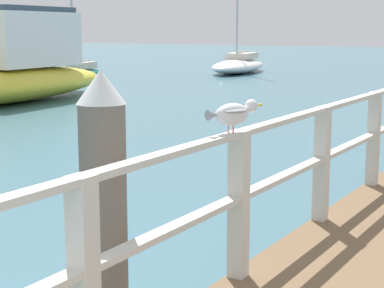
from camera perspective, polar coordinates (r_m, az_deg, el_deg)
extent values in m
cube|color=beige|center=(3.32, -9.41, -11.68)|extent=(0.12, 0.12, 1.06)
cube|color=beige|center=(4.62, 4.10, -5.32)|extent=(0.12, 0.12, 1.06)
cube|color=beige|center=(6.09, 11.26, -1.74)|extent=(0.12, 0.12, 1.06)
cube|color=beige|center=(7.63, 15.57, 0.44)|extent=(0.12, 0.12, 1.06)
cylinder|color=#6B6056|center=(4.02, -7.64, -8.69)|extent=(0.28, 0.28, 1.71)
cone|color=white|center=(3.82, -7.97, 4.97)|extent=(0.29, 0.29, 0.20)
ellipsoid|color=white|center=(4.39, 3.52, 2.60)|extent=(0.22, 0.31, 0.15)
sphere|color=white|center=(4.50, 5.19, 3.34)|extent=(0.09, 0.09, 0.09)
cone|color=gold|center=(4.55, 5.79, 3.40)|extent=(0.04, 0.06, 0.02)
cone|color=#939399|center=(4.28, 1.82, 2.56)|extent=(0.09, 0.10, 0.07)
ellipsoid|color=#939399|center=(4.39, 3.52, 2.94)|extent=(0.24, 0.27, 0.04)
cylinder|color=tan|center=(4.42, 3.19, 1.34)|extent=(0.01, 0.01, 0.05)
cylinder|color=tan|center=(4.38, 3.63, 1.26)|extent=(0.01, 0.01, 0.05)
ellipsoid|color=white|center=(32.49, 4.06, 6.80)|extent=(3.26, 6.29, 0.67)
cylinder|color=#B2B2B7|center=(33.19, 4.42, 8.04)|extent=(0.52, 2.07, 0.08)
cube|color=beige|center=(33.16, 4.41, 7.70)|extent=(1.57, 2.35, 0.30)
ellipsoid|color=gold|center=(20.04, -16.10, 4.96)|extent=(3.80, 9.10, 1.02)
cube|color=white|center=(20.65, -14.63, 8.84)|extent=(2.22, 3.71, 1.63)
cube|color=#334756|center=(20.65, -14.74, 11.32)|extent=(2.07, 3.35, 0.16)
ellipsoid|color=#197266|center=(29.43, -10.09, 6.06)|extent=(2.11, 4.34, 0.38)
cylinder|color=#B2B2B7|center=(29.19, -10.43, 10.10)|extent=(0.10, 0.10, 3.78)
cylinder|color=#B2B2B7|center=(29.85, -9.61, 7.16)|extent=(0.36, 1.45, 0.08)
cube|color=beige|center=(29.84, -9.62, 6.78)|extent=(1.02, 1.62, 0.30)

